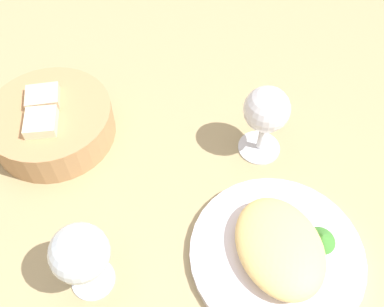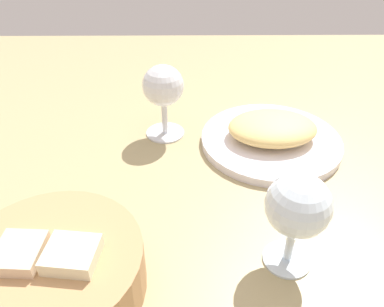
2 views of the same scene
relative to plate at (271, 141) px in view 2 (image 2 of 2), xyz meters
The scene contains 7 objects.
ground_plane 17.27cm from the plate, 51.61° to the left, with size 140.00×140.00×2.00cm, color tan.
plate is the anchor object (origin of this frame).
omelette 2.60cm from the plate, ahead, with size 14.87×11.27×3.80cm, color #EBC776.
lettuce_garnish 6.47cm from the plate, 87.53° to the right, with size 4.24×4.24×1.75cm, color #3C822F.
bread_basket 40.43cm from the plate, 44.78° to the left, with size 19.76×19.76×7.45cm.
wine_glass_near 20.18cm from the plate, 11.13° to the right, with size 6.93×6.93×12.86cm.
wine_glass_far 25.96cm from the plate, 84.50° to the left, with size 7.20×7.20×12.49cm.
Camera 2 is at (3.31, 41.13, 37.21)cm, focal length 35.98 mm.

